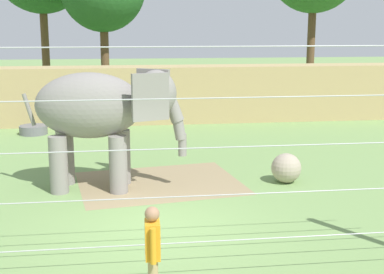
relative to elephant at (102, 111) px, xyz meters
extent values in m
plane|color=#759956|center=(1.19, -3.04, -2.08)|extent=(120.00, 120.00, 0.00)
cube|color=#937F5B|center=(1.50, 0.26, -2.08)|extent=(4.82, 4.08, 0.01)
cube|color=tan|center=(1.19, 9.88, -0.84)|extent=(36.00, 1.80, 2.49)
cylinder|color=gray|center=(0.48, 0.36, -1.33)|extent=(0.47, 0.47, 1.50)
cylinder|color=gray|center=(0.39, -0.46, -1.33)|extent=(0.47, 0.47, 1.50)
cylinder|color=gray|center=(-1.04, 0.53, -1.33)|extent=(0.47, 0.47, 1.50)
cylinder|color=gray|center=(-1.13, -0.29, -1.33)|extent=(0.47, 0.47, 1.50)
ellipsoid|color=gray|center=(-0.33, 0.04, 0.14)|extent=(2.94, 1.80, 1.71)
ellipsoid|color=gray|center=(1.41, -0.16, 0.44)|extent=(1.19, 1.29, 1.24)
cube|color=gray|center=(1.38, 0.49, 0.44)|extent=(0.88, 0.59, 1.18)
cube|color=gray|center=(1.23, -0.79, 0.44)|extent=(0.95, 0.41, 1.18)
cylinder|color=gray|center=(1.87, -0.21, 0.00)|extent=(0.56, 0.40, 0.67)
cylinder|color=gray|center=(2.00, -0.22, -0.47)|extent=(0.41, 0.32, 0.63)
cylinder|color=gray|center=(2.08, -0.23, -0.91)|extent=(0.24, 0.24, 0.59)
cylinder|color=gray|center=(-1.87, 0.21, 0.04)|extent=(0.34, 0.14, 0.86)
sphere|color=tan|center=(4.97, -0.14, -1.67)|extent=(0.82, 0.82, 0.82)
cylinder|color=#B7B7BC|center=(1.19, -5.69, -1.35)|extent=(11.41, 0.02, 0.02)
cylinder|color=#B7B7BC|center=(1.19, -5.69, -0.54)|extent=(11.41, 0.02, 0.02)
cylinder|color=#B7B7BC|center=(1.19, -5.69, 0.26)|extent=(11.41, 0.02, 0.02)
cylinder|color=#B7B7BC|center=(1.19, -5.69, 1.06)|extent=(11.41, 0.02, 0.02)
cylinder|color=#B7B7BC|center=(1.19, -5.69, 1.86)|extent=(11.41, 0.02, 0.02)
cube|color=orange|center=(0.93, -6.50, -0.92)|extent=(0.23, 0.36, 0.56)
sphere|color=#A87A5B|center=(0.93, -6.50, -0.52)|extent=(0.22, 0.22, 0.22)
cylinder|color=orange|center=(0.92, -6.74, -0.92)|extent=(0.09, 0.09, 0.54)
cylinder|color=orange|center=(0.93, -6.26, -0.92)|extent=(0.09, 0.09, 0.54)
cube|color=black|center=(0.85, -6.23, -1.14)|extent=(0.02, 0.07, 0.14)
cylinder|color=slate|center=(-3.02, 7.67, -1.91)|extent=(1.10, 1.10, 0.35)
cylinder|color=#38607A|center=(-3.02, 7.67, -1.76)|extent=(1.01, 1.01, 0.02)
cylinder|color=brown|center=(-0.33, 15.20, 0.09)|extent=(0.44, 0.44, 4.35)
cylinder|color=brown|center=(-3.75, 17.85, 0.64)|extent=(0.44, 0.44, 5.45)
cylinder|color=brown|center=(11.25, 15.75, 0.64)|extent=(0.44, 0.44, 5.44)
camera|label=1|loc=(0.55, -13.94, 2.18)|focal=50.10mm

